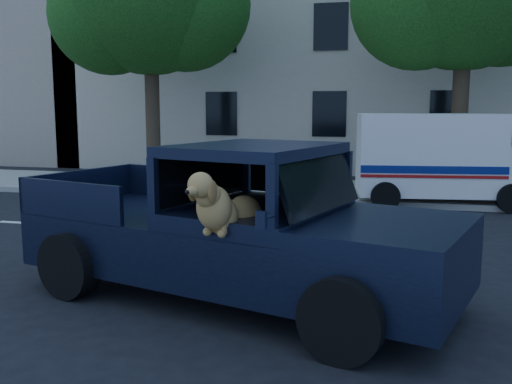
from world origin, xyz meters
TOP-DOWN VIEW (x-y plane):
  - ground at (0.00, 0.00)m, footprint 120.00×120.00m
  - far_sidewalk at (0.00, 9.20)m, footprint 60.00×4.00m
  - lane_stripes at (2.00, 3.40)m, footprint 21.60×0.14m
  - building_main at (3.00, 16.50)m, footprint 26.00×6.00m
  - pickup_truck at (1.38, -0.09)m, footprint 5.92×3.64m
  - mail_truck at (4.40, 7.88)m, footprint 4.37×2.58m

SIDE VIEW (x-z plane):
  - ground at x=0.00m, z-range 0.00..0.00m
  - lane_stripes at x=2.00m, z-range 0.00..0.01m
  - far_sidewalk at x=0.00m, z-range 0.00..0.15m
  - pickup_truck at x=1.38m, z-range -0.32..1.66m
  - mail_truck at x=4.40m, z-range -0.14..2.13m
  - building_main at x=3.00m, z-range 0.00..9.00m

